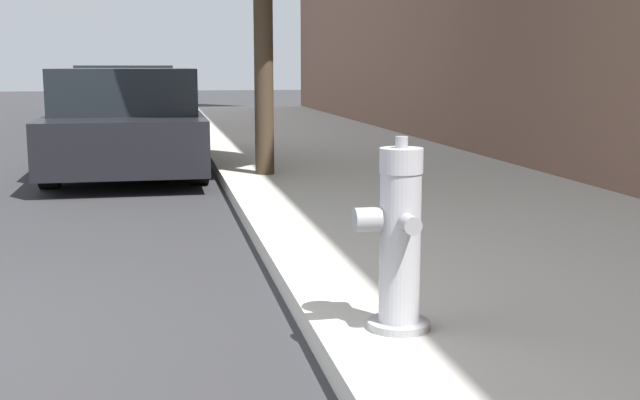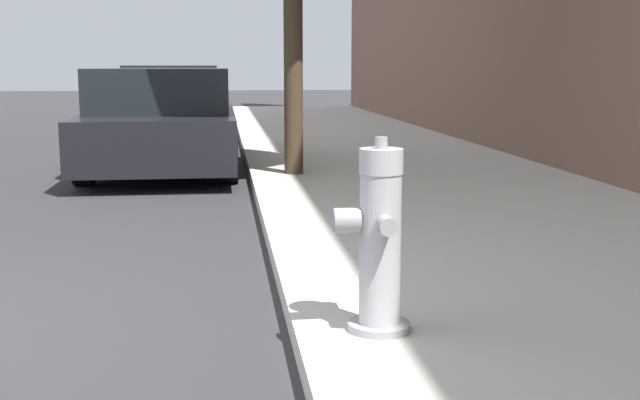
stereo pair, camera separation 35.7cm
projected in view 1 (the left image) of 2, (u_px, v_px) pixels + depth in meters
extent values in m
cube|color=beige|center=(632.00, 302.00, 4.23)|extent=(3.54, 40.00, 0.12)
cylinder|color=#97979C|center=(399.00, 324.00, 3.62)|extent=(0.28, 0.28, 0.04)
cylinder|color=#B2B2B7|center=(400.00, 248.00, 3.56)|extent=(0.18, 0.18, 0.67)
cylinder|color=#B2B2B7|center=(401.00, 161.00, 3.50)|extent=(0.19, 0.19, 0.11)
cylinder|color=#97979C|center=(402.00, 142.00, 3.48)|extent=(0.05, 0.05, 0.05)
cylinder|color=#97979C|center=(410.00, 224.00, 3.40)|extent=(0.08, 0.10, 0.08)
cylinder|color=#97979C|center=(391.00, 213.00, 3.68)|extent=(0.08, 0.10, 0.08)
cylinder|color=#97979C|center=(367.00, 220.00, 3.51)|extent=(0.12, 0.11, 0.11)
cube|color=black|center=(129.00, 133.00, 9.99)|extent=(1.74, 4.49, 0.57)
cube|color=black|center=(126.00, 90.00, 9.73)|extent=(1.60, 2.47, 0.52)
cylinder|color=black|center=(75.00, 137.00, 11.21)|extent=(0.20, 0.64, 0.64)
cylinder|color=black|center=(189.00, 135.00, 11.51)|extent=(0.20, 0.64, 0.64)
cylinder|color=black|center=(49.00, 159.00, 8.52)|extent=(0.20, 0.64, 0.64)
cylinder|color=black|center=(198.00, 156.00, 8.82)|extent=(0.20, 0.64, 0.64)
cube|color=silver|center=(128.00, 109.00, 15.34)|extent=(1.83, 4.22, 0.60)
cube|color=black|center=(126.00, 79.00, 15.08)|extent=(1.69, 2.32, 0.51)
cylinder|color=black|center=(89.00, 113.00, 16.47)|extent=(0.20, 0.68, 0.68)
cylinder|color=black|center=(171.00, 112.00, 16.79)|extent=(0.20, 0.68, 0.68)
cylinder|color=black|center=(76.00, 122.00, 13.93)|extent=(0.20, 0.68, 0.68)
cylinder|color=black|center=(174.00, 120.00, 14.26)|extent=(0.20, 0.68, 0.68)
cylinder|color=#423323|center=(263.00, 51.00, 8.59)|extent=(0.21, 0.21, 2.66)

